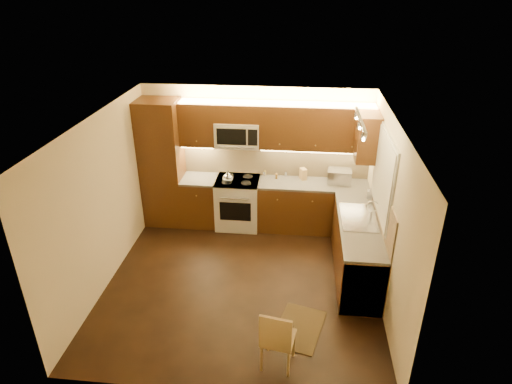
# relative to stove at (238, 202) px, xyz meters

# --- Properties ---
(floor) EXTENTS (4.00, 4.00, 0.01)m
(floor) POSITION_rel_stove_xyz_m (0.30, -1.68, -0.46)
(floor) COLOR black
(floor) RESTS_ON ground
(ceiling) EXTENTS (4.00, 4.00, 0.01)m
(ceiling) POSITION_rel_stove_xyz_m (0.30, -1.68, 2.04)
(ceiling) COLOR beige
(ceiling) RESTS_ON ground
(wall_back) EXTENTS (4.00, 0.01, 2.50)m
(wall_back) POSITION_rel_stove_xyz_m (0.30, 0.32, 0.79)
(wall_back) COLOR beige
(wall_back) RESTS_ON ground
(wall_front) EXTENTS (4.00, 0.01, 2.50)m
(wall_front) POSITION_rel_stove_xyz_m (0.30, -3.67, 0.79)
(wall_front) COLOR beige
(wall_front) RESTS_ON ground
(wall_left) EXTENTS (0.01, 4.00, 2.50)m
(wall_left) POSITION_rel_stove_xyz_m (-1.70, -1.68, 0.79)
(wall_left) COLOR beige
(wall_left) RESTS_ON ground
(wall_right) EXTENTS (0.01, 4.00, 2.50)m
(wall_right) POSITION_rel_stove_xyz_m (2.30, -1.68, 0.79)
(wall_right) COLOR beige
(wall_right) RESTS_ON ground
(pantry) EXTENTS (0.70, 0.60, 2.30)m
(pantry) POSITION_rel_stove_xyz_m (-1.35, 0.02, 0.69)
(pantry) COLOR #44210E
(pantry) RESTS_ON floor
(base_cab_back_left) EXTENTS (0.62, 0.60, 0.86)m
(base_cab_back_left) POSITION_rel_stove_xyz_m (-0.69, 0.02, -0.03)
(base_cab_back_left) COLOR #44210E
(base_cab_back_left) RESTS_ON floor
(counter_back_left) EXTENTS (0.62, 0.60, 0.04)m
(counter_back_left) POSITION_rel_stove_xyz_m (-0.69, 0.02, 0.42)
(counter_back_left) COLOR #3D3A37
(counter_back_left) RESTS_ON base_cab_back_left
(base_cab_back_right) EXTENTS (1.92, 0.60, 0.86)m
(base_cab_back_right) POSITION_rel_stove_xyz_m (1.34, 0.02, -0.03)
(base_cab_back_right) COLOR #44210E
(base_cab_back_right) RESTS_ON floor
(counter_back_right) EXTENTS (1.92, 0.60, 0.04)m
(counter_back_right) POSITION_rel_stove_xyz_m (1.34, 0.02, 0.42)
(counter_back_right) COLOR #3D3A37
(counter_back_right) RESTS_ON base_cab_back_right
(base_cab_right) EXTENTS (0.60, 2.00, 0.86)m
(base_cab_right) POSITION_rel_stove_xyz_m (2.00, -1.28, -0.03)
(base_cab_right) COLOR #44210E
(base_cab_right) RESTS_ON floor
(counter_right) EXTENTS (0.60, 2.00, 0.04)m
(counter_right) POSITION_rel_stove_xyz_m (2.00, -1.28, 0.42)
(counter_right) COLOR #3D3A37
(counter_right) RESTS_ON base_cab_right
(dishwasher) EXTENTS (0.58, 0.60, 0.84)m
(dishwasher) POSITION_rel_stove_xyz_m (2.00, -1.98, -0.03)
(dishwasher) COLOR silver
(dishwasher) RESTS_ON floor
(backsplash_back) EXTENTS (3.30, 0.02, 0.60)m
(backsplash_back) POSITION_rel_stove_xyz_m (0.65, 0.31, 0.74)
(backsplash_back) COLOR tan
(backsplash_back) RESTS_ON wall_back
(backsplash_right) EXTENTS (0.02, 2.00, 0.60)m
(backsplash_right) POSITION_rel_stove_xyz_m (2.29, -1.28, 0.74)
(backsplash_right) COLOR tan
(backsplash_right) RESTS_ON wall_right
(upper_cab_back_left) EXTENTS (0.62, 0.35, 0.75)m
(upper_cab_back_left) POSITION_rel_stove_xyz_m (-0.69, 0.15, 1.42)
(upper_cab_back_left) COLOR #44210E
(upper_cab_back_left) RESTS_ON wall_back
(upper_cab_back_right) EXTENTS (1.92, 0.35, 0.75)m
(upper_cab_back_right) POSITION_rel_stove_xyz_m (1.34, 0.15, 1.42)
(upper_cab_back_right) COLOR #44210E
(upper_cab_back_right) RESTS_ON wall_back
(upper_cab_bridge) EXTENTS (0.76, 0.35, 0.31)m
(upper_cab_bridge) POSITION_rel_stove_xyz_m (0.00, 0.15, 1.63)
(upper_cab_bridge) COLOR #44210E
(upper_cab_bridge) RESTS_ON wall_back
(upper_cab_right_corner) EXTENTS (0.35, 0.50, 0.75)m
(upper_cab_right_corner) POSITION_rel_stove_xyz_m (2.12, -0.28, 1.42)
(upper_cab_right_corner) COLOR #44210E
(upper_cab_right_corner) RESTS_ON wall_right
(stove) EXTENTS (0.76, 0.65, 0.92)m
(stove) POSITION_rel_stove_xyz_m (0.00, 0.00, 0.00)
(stove) COLOR silver
(stove) RESTS_ON floor
(microwave) EXTENTS (0.76, 0.38, 0.44)m
(microwave) POSITION_rel_stove_xyz_m (0.00, 0.14, 1.26)
(microwave) COLOR silver
(microwave) RESTS_ON wall_back
(window_frame) EXTENTS (0.03, 1.44, 1.24)m
(window_frame) POSITION_rel_stove_xyz_m (2.29, -1.12, 1.14)
(window_frame) COLOR silver
(window_frame) RESTS_ON wall_right
(window_blinds) EXTENTS (0.02, 1.36, 1.16)m
(window_blinds) POSITION_rel_stove_xyz_m (2.27, -1.12, 1.14)
(window_blinds) COLOR silver
(window_blinds) RESTS_ON wall_right
(sink) EXTENTS (0.52, 0.86, 0.15)m
(sink) POSITION_rel_stove_xyz_m (2.00, -1.12, 0.52)
(sink) COLOR silver
(sink) RESTS_ON counter_right
(faucet) EXTENTS (0.20, 0.04, 0.30)m
(faucet) POSITION_rel_stove_xyz_m (2.18, -1.12, 0.59)
(faucet) COLOR silver
(faucet) RESTS_ON counter_right
(track_light_bar) EXTENTS (0.04, 1.20, 0.03)m
(track_light_bar) POSITION_rel_stove_xyz_m (1.85, -1.27, 2.00)
(track_light_bar) COLOR silver
(track_light_bar) RESTS_ON ceiling
(kettle) EXTENTS (0.18, 0.18, 0.20)m
(kettle) POSITION_rel_stove_xyz_m (-0.15, -0.10, 0.56)
(kettle) COLOR silver
(kettle) RESTS_ON stove
(toaster_oven) EXTENTS (0.42, 0.32, 0.24)m
(toaster_oven) POSITION_rel_stove_xyz_m (1.78, 0.10, 0.56)
(toaster_oven) COLOR silver
(toaster_oven) RESTS_ON counter_back_right
(knife_block) EXTENTS (0.14, 0.17, 0.20)m
(knife_block) POSITION_rel_stove_xyz_m (1.15, 0.18, 0.54)
(knife_block) COLOR #A7844B
(knife_block) RESTS_ON counter_back_right
(spice_jar_a) EXTENTS (0.05, 0.05, 0.09)m
(spice_jar_a) POSITION_rel_stove_xyz_m (0.46, 0.25, 0.48)
(spice_jar_a) COLOR silver
(spice_jar_a) RESTS_ON counter_back_right
(spice_jar_b) EXTENTS (0.04, 0.04, 0.09)m
(spice_jar_b) POSITION_rel_stove_xyz_m (0.46, 0.26, 0.49)
(spice_jar_b) COLOR olive
(spice_jar_b) RESTS_ON counter_back_right
(spice_jar_c) EXTENTS (0.06, 0.06, 0.10)m
(spice_jar_c) POSITION_rel_stove_xyz_m (0.84, 0.26, 0.49)
(spice_jar_c) COLOR silver
(spice_jar_c) RESTS_ON counter_back_right
(spice_jar_d) EXTENTS (0.04, 0.04, 0.09)m
(spice_jar_d) POSITION_rel_stove_xyz_m (0.68, 0.15, 0.49)
(spice_jar_d) COLOR olive
(spice_jar_d) RESTS_ON counter_back_right
(soap_bottle) EXTENTS (0.10, 0.11, 0.20)m
(soap_bottle) POSITION_rel_stove_xyz_m (2.24, -0.45, 0.54)
(soap_bottle) COLOR #B7B6BA
(soap_bottle) RESTS_ON counter_right
(rug) EXTENTS (0.75, 0.95, 0.01)m
(rug) POSITION_rel_stove_xyz_m (1.17, -2.58, -0.45)
(rug) COLOR black
(rug) RESTS_ON floor
(dining_chair) EXTENTS (0.43, 0.43, 0.84)m
(dining_chair) POSITION_rel_stove_xyz_m (0.93, -3.18, -0.04)
(dining_chair) COLOR #A7844B
(dining_chair) RESTS_ON floor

